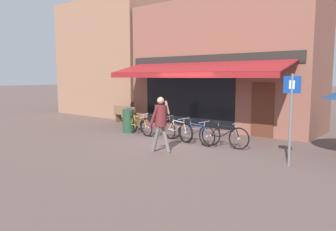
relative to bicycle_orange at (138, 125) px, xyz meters
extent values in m
plane|color=brown|center=(1.76, -0.17, -0.39)|extent=(160.00, 160.00, 0.00)
cube|color=#8E5647|center=(1.49, 4.13, 2.49)|extent=(8.73, 3.00, 5.77)
cube|color=black|center=(0.53, 2.61, 0.86)|extent=(4.80, 0.04, 2.20)
cube|color=#5B2D1E|center=(4.11, 2.61, 0.66)|extent=(0.90, 0.04, 2.10)
cube|color=#282623|center=(1.49, 2.61, 2.64)|extent=(8.29, 0.06, 0.44)
cube|color=maroon|center=(1.49, 1.69, 2.32)|extent=(7.86, 1.88, 0.50)
cube|color=maroon|center=(1.49, 0.76, 1.99)|extent=(7.86, 0.03, 0.20)
cube|color=#9E7056|center=(-6.44, 4.63, 3.00)|extent=(6.73, 4.00, 6.78)
cylinder|color=#47494F|center=(2.03, 0.11, 0.16)|extent=(4.50, 0.04, 0.04)
cylinder|color=#47494F|center=(-0.17, 0.11, -0.12)|extent=(0.04, 0.04, 0.55)
cylinder|color=#47494F|center=(4.23, 0.11, -0.12)|extent=(0.04, 0.04, 0.55)
torus|color=black|center=(0.49, -0.07, -0.03)|extent=(0.75, 0.23, 0.74)
cylinder|color=#9E9EA3|center=(0.49, -0.07, -0.03)|extent=(0.08, 0.08, 0.08)
torus|color=black|center=(-0.48, 0.07, -0.03)|extent=(0.75, 0.23, 0.74)
cylinder|color=#9E9EA3|center=(-0.48, 0.07, -0.03)|extent=(0.08, 0.08, 0.08)
cylinder|color=orange|center=(0.12, -0.03, 0.14)|extent=(0.55, 0.15, 0.39)
cylinder|color=orange|center=(0.08, -0.05, 0.33)|extent=(0.61, 0.12, 0.05)
cylinder|color=orange|center=(-0.18, 0.01, 0.15)|extent=(0.12, 0.08, 0.39)
cylinder|color=orange|center=(-0.31, 0.05, -0.04)|extent=(0.35, 0.08, 0.05)
cylinder|color=orange|center=(-0.35, 0.03, 0.16)|extent=(0.30, 0.12, 0.38)
cylinder|color=orange|center=(0.44, -0.08, 0.15)|extent=(0.15, 0.06, 0.36)
cylinder|color=#9E9EA3|center=(-0.24, -0.01, 0.39)|extent=(0.06, 0.03, 0.11)
cube|color=black|center=(-0.25, -0.01, 0.46)|extent=(0.25, 0.14, 0.06)
cylinder|color=#9E9EA3|center=(0.38, -0.10, 0.39)|extent=(0.03, 0.04, 0.14)
cylinder|color=#9E9EA3|center=(0.38, -0.11, 0.46)|extent=(0.10, 0.52, 0.08)
torus|color=black|center=(1.62, 0.14, -0.03)|extent=(0.73, 0.20, 0.74)
cylinder|color=#9E9EA3|center=(1.62, 0.14, -0.03)|extent=(0.08, 0.07, 0.07)
torus|color=black|center=(0.62, -0.06, -0.03)|extent=(0.73, 0.20, 0.74)
cylinder|color=#9E9EA3|center=(0.62, -0.06, -0.03)|extent=(0.08, 0.07, 0.07)
cylinder|color=#B21E1E|center=(1.24, 0.07, 0.14)|extent=(0.57, 0.15, 0.39)
cylinder|color=#B21E1E|center=(1.20, 0.06, 0.33)|extent=(0.62, 0.16, 0.05)
cylinder|color=#B21E1E|center=(0.93, 0.01, 0.15)|extent=(0.11, 0.05, 0.39)
cylinder|color=#B21E1E|center=(0.80, -0.02, -0.03)|extent=(0.36, 0.10, 0.05)
cylinder|color=#B21E1E|center=(0.76, -0.03, 0.16)|extent=(0.31, 0.10, 0.39)
cylinder|color=#B21E1E|center=(1.57, 0.13, 0.15)|extent=(0.15, 0.06, 0.36)
cylinder|color=#9E9EA3|center=(0.88, 0.00, 0.39)|extent=(0.06, 0.03, 0.11)
cube|color=black|center=(0.87, 0.00, 0.46)|extent=(0.26, 0.15, 0.05)
cylinder|color=#9E9EA3|center=(1.51, 0.13, 0.39)|extent=(0.03, 0.03, 0.14)
cylinder|color=#9E9EA3|center=(1.51, 0.13, 0.46)|extent=(0.13, 0.51, 0.03)
torus|color=black|center=(2.50, -0.16, -0.03)|extent=(0.73, 0.24, 0.74)
cylinder|color=#9E9EA3|center=(2.50, -0.16, -0.03)|extent=(0.08, 0.08, 0.07)
torus|color=black|center=(1.54, 0.08, -0.03)|extent=(0.73, 0.24, 0.74)
cylinder|color=#9E9EA3|center=(1.54, 0.08, -0.03)|extent=(0.08, 0.08, 0.07)
cylinder|color=#BCB7B2|center=(2.13, -0.08, 0.14)|extent=(0.54, 0.18, 0.39)
cylinder|color=#BCB7B2|center=(2.09, -0.08, 0.33)|extent=(0.60, 0.18, 0.05)
cylinder|color=#BCB7B2|center=(1.84, 0.00, 0.15)|extent=(0.11, 0.04, 0.39)
cylinder|color=#BCB7B2|center=(1.71, 0.03, -0.03)|extent=(0.35, 0.12, 0.05)
cylinder|color=#BCB7B2|center=(1.67, 0.04, 0.16)|extent=(0.30, 0.12, 0.38)
cylinder|color=#BCB7B2|center=(2.44, -0.16, 0.15)|extent=(0.15, 0.05, 0.36)
cylinder|color=#9E9EA3|center=(1.78, 0.00, 0.39)|extent=(0.06, 0.03, 0.11)
cube|color=black|center=(1.77, 0.00, 0.46)|extent=(0.26, 0.16, 0.05)
cylinder|color=#9E9EA3|center=(2.39, -0.15, 0.39)|extent=(0.03, 0.04, 0.14)
cylinder|color=#9E9EA3|center=(2.39, -0.15, 0.46)|extent=(0.15, 0.51, 0.04)
torus|color=black|center=(3.40, -0.23, -0.04)|extent=(0.71, 0.18, 0.71)
cylinder|color=#9E9EA3|center=(3.40, -0.23, -0.04)|extent=(0.08, 0.07, 0.07)
torus|color=black|center=(2.38, -0.06, -0.04)|extent=(0.71, 0.18, 0.71)
cylinder|color=#9E9EA3|center=(2.38, -0.06, -0.04)|extent=(0.08, 0.07, 0.07)
cylinder|color=#1E4793|center=(3.01, -0.17, 0.12)|extent=(0.57, 0.14, 0.38)
cylinder|color=#1E4793|center=(2.98, -0.17, 0.30)|extent=(0.63, 0.13, 0.05)
cylinder|color=#1E4793|center=(2.70, -0.12, 0.13)|extent=(0.11, 0.04, 0.37)
cylinder|color=#1E4793|center=(2.56, -0.09, -0.05)|extent=(0.36, 0.09, 0.05)
cylinder|color=#1E4793|center=(2.52, -0.09, 0.13)|extent=(0.31, 0.09, 0.37)
cylinder|color=#1E4793|center=(3.35, -0.23, 0.13)|extent=(0.15, 0.04, 0.34)
cylinder|color=#9E9EA3|center=(2.65, -0.12, 0.36)|extent=(0.05, 0.03, 0.11)
cube|color=black|center=(2.63, -0.12, 0.43)|extent=(0.25, 0.14, 0.05)
cylinder|color=#9E9EA3|center=(3.29, -0.22, 0.36)|extent=(0.03, 0.03, 0.14)
cylinder|color=#9E9EA3|center=(3.29, -0.23, 0.43)|extent=(0.11, 0.52, 0.04)
torus|color=black|center=(4.42, 0.08, -0.04)|extent=(0.72, 0.10, 0.72)
cylinder|color=#9E9EA3|center=(4.42, 0.08, -0.04)|extent=(0.07, 0.07, 0.07)
torus|color=black|center=(3.40, 0.02, -0.04)|extent=(0.72, 0.10, 0.72)
cylinder|color=#9E9EA3|center=(3.40, 0.02, -0.04)|extent=(0.07, 0.07, 0.07)
cylinder|color=black|center=(4.03, 0.06, 0.12)|extent=(0.57, 0.08, 0.38)
cylinder|color=black|center=(3.99, 0.06, 0.31)|extent=(0.63, 0.07, 0.05)
cylinder|color=black|center=(3.72, 0.04, 0.13)|extent=(0.11, 0.04, 0.38)
cylinder|color=black|center=(3.58, 0.03, -0.05)|extent=(0.36, 0.05, 0.05)
cylinder|color=black|center=(3.54, 0.03, 0.14)|extent=(0.31, 0.06, 0.37)
cylinder|color=black|center=(4.36, 0.08, 0.13)|extent=(0.15, 0.04, 0.35)
cylinder|color=#9E9EA3|center=(3.66, 0.04, 0.36)|extent=(0.05, 0.03, 0.11)
cube|color=black|center=(3.65, 0.05, 0.43)|extent=(0.25, 0.11, 0.05)
cylinder|color=#9E9EA3|center=(4.30, 0.08, 0.37)|extent=(0.03, 0.03, 0.14)
cylinder|color=#9E9EA3|center=(4.30, 0.08, 0.44)|extent=(0.05, 0.52, 0.04)
cylinder|color=slate|center=(2.81, -1.68, 0.01)|extent=(0.36, 0.14, 0.85)
cylinder|color=slate|center=(2.58, -1.90, 0.01)|extent=(0.36, 0.14, 0.85)
cylinder|color=maroon|center=(2.70, -1.79, 0.75)|extent=(0.39, 0.39, 0.65)
sphere|color=tan|center=(2.70, -1.79, 1.21)|extent=(0.21, 0.21, 0.21)
cylinder|color=maroon|center=(2.61, -2.01, 0.75)|extent=(0.30, 0.19, 0.58)
cylinder|color=maroon|center=(2.74, -1.57, 0.90)|extent=(0.23, 0.21, 0.29)
cylinder|color=tan|center=(2.77, -1.57, 0.98)|extent=(0.15, 0.20, 0.44)
cube|color=black|center=(2.75, -1.62, 1.19)|extent=(0.02, 0.07, 0.14)
cylinder|color=#23472D|center=(-0.68, 0.11, 0.09)|extent=(0.49, 0.49, 0.97)
cone|color=#33353A|center=(-0.68, 0.11, 0.62)|extent=(0.50, 0.50, 0.10)
cylinder|color=slate|center=(6.34, -0.88, 0.81)|extent=(0.07, 0.07, 2.41)
cube|color=#14429E|center=(6.34, -0.89, 1.73)|extent=(0.44, 0.02, 0.44)
cube|color=white|center=(6.34, -0.90, 1.73)|extent=(0.14, 0.01, 0.22)
cube|color=brown|center=(-2.73, 2.02, 0.06)|extent=(1.62, 0.54, 0.06)
cube|color=brown|center=(-2.75, 1.83, 0.28)|extent=(1.60, 0.15, 0.40)
cube|color=brown|center=(-3.45, 2.07, -0.17)|extent=(0.10, 0.36, 0.45)
cube|color=brown|center=(-2.02, 1.98, -0.17)|extent=(0.10, 0.36, 0.45)
camera|label=1|loc=(9.14, -9.41, 1.94)|focal=35.00mm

